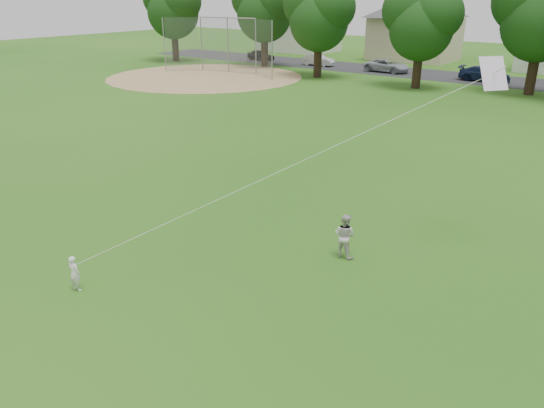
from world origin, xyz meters
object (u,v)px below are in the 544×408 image
Objects in this scene: baseball_backstop at (225,46)px; older_boy at (345,236)px; toddler at (74,273)px; kite at (290,167)px.

older_boy is at bearing -42.88° from baseball_backstop.
baseball_backstop reaches higher than older_boy.
kite reaches higher than toddler.
toddler is 6.38m from kite.
toddler is 0.09× the size of baseball_backstop.
kite reaches higher than baseball_backstop.
toddler is 7.63m from older_boy.
older_boy reaches higher than toddler.
baseball_backstop is at bearing -41.59° from older_boy.
baseball_backstop is at bearing -63.71° from toddler.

